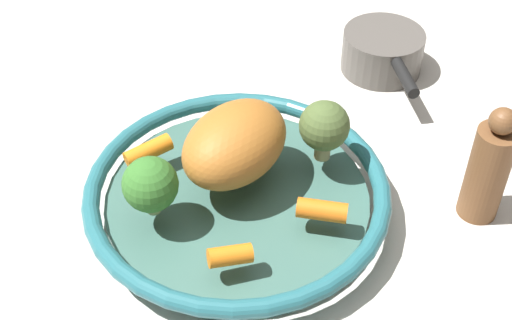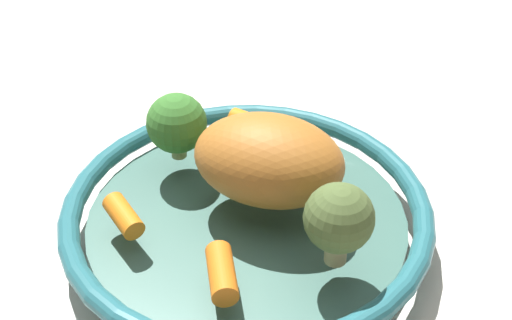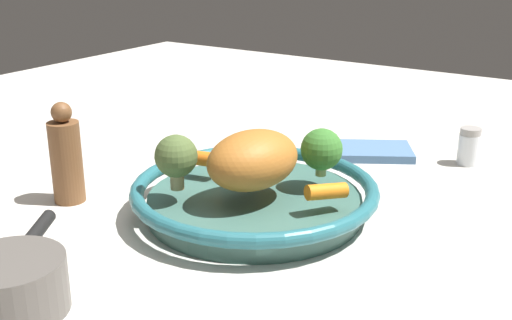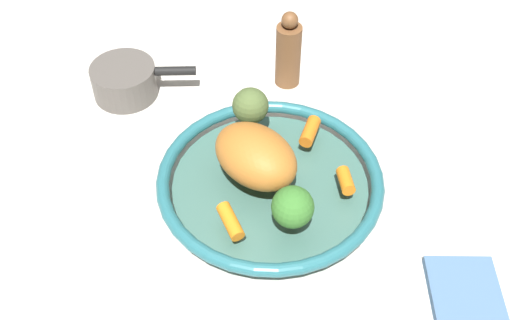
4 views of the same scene
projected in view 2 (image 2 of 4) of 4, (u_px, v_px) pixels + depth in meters
The scene contains 8 objects.
ground_plane at pixel (247, 239), 0.66m from camera, with size 2.21×2.21×0.00m, color beige.
serving_bowl at pixel (247, 219), 0.64m from camera, with size 0.34×0.34×0.05m.
roast_chicken_piece at pixel (269, 160), 0.61m from camera, with size 0.14×0.10×0.08m, color #B06827.
baby_carrot_right at pixel (254, 124), 0.71m from camera, with size 0.02×0.02×0.05m, color orange.
baby_carrot_center at pixel (123, 216), 0.60m from camera, with size 0.02×0.02×0.04m, color orange.
baby_carrot_near_rim at pixel (222, 273), 0.54m from camera, with size 0.02×0.02×0.05m, color orange.
broccoli_floret_small at pixel (177, 124), 0.66m from camera, with size 0.06×0.06×0.07m.
broccoli_floret_large at pixel (339, 219), 0.54m from camera, with size 0.06×0.06×0.07m.
Camera 2 is at (0.48, 0.04, 0.45)m, focal length 48.71 mm.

